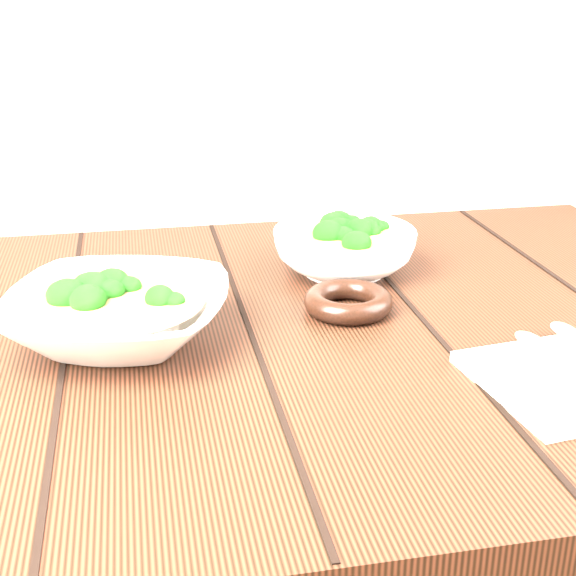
{
  "coord_description": "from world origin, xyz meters",
  "views": [
    {
      "loc": [
        -0.14,
        -0.82,
        1.12
      ],
      "look_at": [
        0.02,
        -0.01,
        0.8
      ],
      "focal_mm": 50.0,
      "sensor_mm": 36.0,
      "label": 1
    }
  ],
  "objects_px": {
    "table": "(267,418)",
    "trivet": "(348,301)",
    "soup_bowl_front": "(118,313)",
    "soup_bowl_back": "(344,249)"
  },
  "relations": [
    {
      "from": "trivet",
      "to": "soup_bowl_front",
      "type": "bearing_deg",
      "value": -174.04
    },
    {
      "from": "soup_bowl_front",
      "to": "soup_bowl_back",
      "type": "relative_size",
      "value": 1.17
    },
    {
      "from": "table",
      "to": "soup_bowl_back",
      "type": "relative_size",
      "value": 4.87
    },
    {
      "from": "soup_bowl_front",
      "to": "trivet",
      "type": "xyz_separation_m",
      "value": [
        0.26,
        0.03,
        -0.02
      ]
    },
    {
      "from": "table",
      "to": "soup_bowl_front",
      "type": "relative_size",
      "value": 4.15
    },
    {
      "from": "table",
      "to": "trivet",
      "type": "distance_m",
      "value": 0.17
    },
    {
      "from": "table",
      "to": "soup_bowl_back",
      "type": "height_order",
      "value": "soup_bowl_back"
    },
    {
      "from": "soup_bowl_back",
      "to": "trivet",
      "type": "xyz_separation_m",
      "value": [
        -0.03,
        -0.13,
        -0.02
      ]
    },
    {
      "from": "soup_bowl_front",
      "to": "soup_bowl_back",
      "type": "xyz_separation_m",
      "value": [
        0.29,
        0.16,
        0.0
      ]
    },
    {
      "from": "table",
      "to": "soup_bowl_back",
      "type": "xyz_separation_m",
      "value": [
        0.13,
        0.15,
        0.15
      ]
    }
  ]
}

